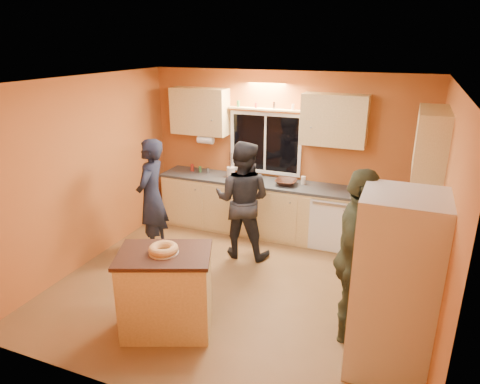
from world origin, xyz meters
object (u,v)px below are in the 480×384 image
at_px(island, 166,291).
at_px(person_left, 152,197).
at_px(person_center, 243,200).
at_px(person_right, 356,258).
at_px(refrigerator, 394,287).

relative_size(island, person_left, 0.66).
height_order(person_center, person_right, person_right).
xyz_separation_m(person_left, person_center, (1.28, 0.38, -0.00)).
height_order(island, person_right, person_right).
distance_m(island, person_right, 2.03).
xyz_separation_m(refrigerator, person_right, (-0.39, 0.35, 0.04)).
distance_m(person_center, person_right, 2.20).
height_order(person_left, person_right, person_right).
bearing_deg(island, refrigerator, -14.96).
bearing_deg(person_center, person_right, 138.77).
relative_size(person_left, person_right, 0.92).
relative_size(person_center, person_right, 0.92).
bearing_deg(person_center, refrigerator, 137.79).
bearing_deg(island, person_center, 64.72).
xyz_separation_m(refrigerator, person_center, (-2.15, 1.67, -0.04)).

